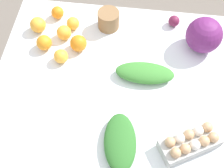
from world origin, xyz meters
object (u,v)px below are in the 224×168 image
object	(u,v)px
cabbage_purple	(204,35)
egg_carton	(191,142)
paper_bag	(109,20)
orange_0	(73,23)
orange_1	(44,43)
beet_root	(174,21)
orange_5	(58,13)
orange_3	(38,25)
orange_2	(64,33)
orange_6	(61,56)
orange_4	(78,43)
greens_bunch_chard	(120,142)
greens_bunch_dandelion	(145,73)

from	to	relation	value
cabbage_purple	egg_carton	xyz separation A→B (m)	(0.06, 0.54, -0.04)
paper_bag	orange_0	xyz separation A→B (m)	(0.18, 0.03, -0.02)
paper_bag	orange_1	size ratio (longest dim) A/B	1.44
beet_root	orange_5	xyz separation A→B (m)	(0.62, 0.02, 0.00)
egg_carton	orange_3	world-z (taller)	egg_carton
beet_root	orange_5	bearing A→B (deg)	1.84
orange_0	orange_3	xyz separation A→B (m)	(0.18, 0.04, 0.01)
orange_1	orange_5	world-z (taller)	orange_1
orange_0	orange_3	world-z (taller)	orange_3
beet_root	egg_carton	bearing A→B (deg)	96.69
orange_2	orange_5	xyz separation A→B (m)	(0.06, -0.14, -0.00)
orange_1	orange_3	size ratio (longest dim) A/B	0.95
cabbage_purple	beet_root	xyz separation A→B (m)	(0.14, -0.13, -0.06)
orange_1	orange_3	world-z (taller)	orange_3
cabbage_purple	orange_6	bearing A→B (deg)	14.30
orange_0	orange_4	distance (m)	0.14
orange_4	orange_5	world-z (taller)	orange_4
beet_root	orange_0	bearing A→B (deg)	9.25
paper_bag	orange_6	xyz separation A→B (m)	(0.20, 0.25, -0.01)
greens_bunch_chard	greens_bunch_dandelion	bearing A→B (deg)	-102.43
egg_carton	orange_0	xyz separation A→B (m)	(0.60, -0.59, -0.01)
cabbage_purple	egg_carton	distance (m)	0.55
cabbage_purple	orange_4	xyz separation A→B (m)	(0.61, 0.09, -0.05)
greens_bunch_dandelion	paper_bag	bearing A→B (deg)	-54.45
cabbage_purple	orange_2	size ratio (longest dim) A/B	2.35
egg_carton	greens_bunch_dandelion	size ratio (longest dim) A/B	0.99
paper_bag	orange_4	size ratio (longest dim) A/B	1.34
greens_bunch_chard	orange_1	world-z (taller)	orange_1
cabbage_purple	greens_bunch_chard	world-z (taller)	cabbage_purple
greens_bunch_chard	beet_root	bearing A→B (deg)	-106.54
orange_5	orange_0	bearing A→B (deg)	145.91
orange_1	orange_5	xyz separation A→B (m)	(-0.02, -0.21, -0.01)
orange_4	orange_2	bearing A→B (deg)	-35.96
orange_4	orange_6	xyz separation A→B (m)	(0.07, 0.08, -0.01)
orange_0	greens_bunch_dandelion	bearing A→B (deg)	146.42
egg_carton	greens_bunch_chard	world-z (taller)	egg_carton
beet_root	orange_3	world-z (taller)	orange_3
greens_bunch_dandelion	orange_0	size ratio (longest dim) A/B	4.13
cabbage_purple	orange_3	size ratio (longest dim) A/B	2.16
beet_root	orange_6	world-z (taller)	orange_6
beet_root	orange_1	distance (m)	0.68
beet_root	orange_1	size ratio (longest dim) A/B	0.75
greens_bunch_dandelion	beet_root	xyz separation A→B (m)	(-0.13, -0.35, -0.00)
orange_1	orange_6	distance (m)	0.12
orange_0	orange_3	bearing A→B (deg)	12.34
paper_bag	orange_2	bearing A→B (deg)	25.84
cabbage_purple	orange_2	bearing A→B (deg)	2.17
greens_bunch_chard	orange_6	distance (m)	0.52
beet_root	orange_1	world-z (taller)	orange_1
orange_0	orange_1	xyz separation A→B (m)	(0.12, 0.15, 0.01)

